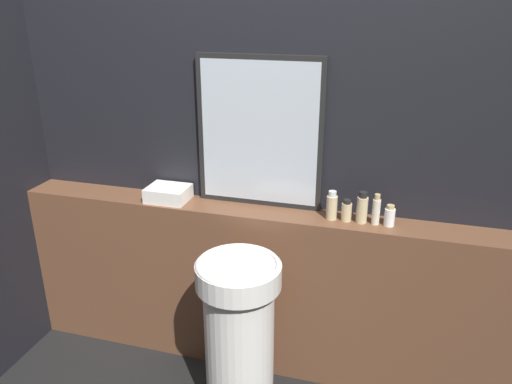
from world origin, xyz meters
The scene contains 10 objects.
wall_back centered at (0.00, 1.24, 1.25)m, with size 8.00×0.06×2.50m.
vanity_counter centered at (0.00, 1.11, 0.45)m, with size 2.58×0.20×0.91m.
pedestal_sink centered at (0.01, 0.73, 0.44)m, with size 0.38×0.38×0.82m.
mirror centered at (-0.03, 1.20, 1.28)m, with size 0.63×0.03×0.74m.
towel_stack centered at (-0.49, 1.11, 0.94)m, with size 0.21×0.17×0.07m.
shampoo_bottle centered at (0.35, 1.11, 0.97)m, with size 0.05×0.05×0.14m.
conditioner_bottle centered at (0.42, 1.11, 0.95)m, with size 0.05×0.05×0.11m.
lotion_bottle centered at (0.49, 1.11, 0.98)m, with size 0.05×0.05×0.15m.
body_wash_bottle centered at (0.56, 1.11, 0.97)m, with size 0.04×0.04×0.15m.
hand_soap_bottle centered at (0.62, 1.11, 0.95)m, with size 0.05×0.05×0.10m.
Camera 1 is at (0.61, -1.07, 1.90)m, focal length 35.00 mm.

